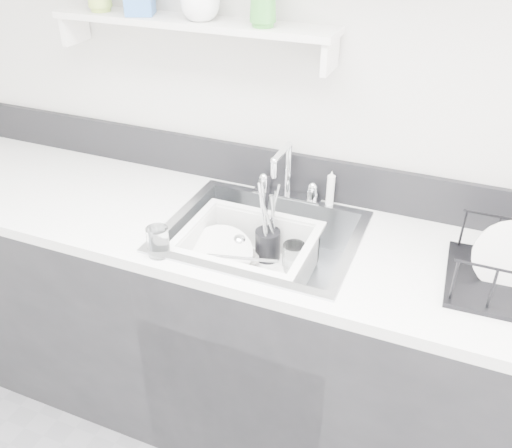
% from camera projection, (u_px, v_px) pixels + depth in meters
% --- Properties ---
extents(room_shell, '(3.50, 3.00, 2.60)m').
position_uv_depth(room_shell, '(54.00, 65.00, 0.77)').
color(room_shell, silver).
rests_on(room_shell, ground).
extents(counter_run, '(3.20, 0.62, 0.92)m').
position_uv_depth(counter_run, '(261.00, 334.00, 2.05)').
color(counter_run, black).
rests_on(counter_run, ground).
extents(backsplash, '(3.20, 0.02, 0.16)m').
position_uv_depth(backsplash, '(292.00, 173.00, 2.00)').
color(backsplash, black).
rests_on(backsplash, counter_run).
extents(sink, '(0.64, 0.52, 0.20)m').
position_uv_depth(sink, '(262.00, 254.00, 1.86)').
color(sink, silver).
rests_on(sink, counter_run).
extents(faucet, '(0.26, 0.18, 0.23)m').
position_uv_depth(faucet, '(287.00, 184.00, 1.97)').
color(faucet, silver).
rests_on(faucet, counter_run).
extents(side_sprayer, '(0.03, 0.03, 0.14)m').
position_uv_depth(side_sprayer, '(331.00, 189.00, 1.92)').
color(side_sprayer, white).
rests_on(side_sprayer, counter_run).
extents(wall_shelf, '(1.00, 0.16, 0.12)m').
position_uv_depth(wall_shelf, '(191.00, 25.00, 1.79)').
color(wall_shelf, silver).
rests_on(wall_shelf, room_shell).
extents(wash_tub, '(0.45, 0.37, 0.17)m').
position_uv_depth(wash_tub, '(248.00, 256.00, 1.83)').
color(wash_tub, white).
rests_on(wash_tub, sink).
extents(plate_stack, '(0.27, 0.26, 0.11)m').
position_uv_depth(plate_stack, '(223.00, 259.00, 1.89)').
color(plate_stack, white).
rests_on(plate_stack, wash_tub).
extents(utensil_cup, '(0.09, 0.09, 0.30)m').
position_uv_depth(utensil_cup, '(268.00, 243.00, 1.91)').
color(utensil_cup, black).
rests_on(utensil_cup, wash_tub).
extents(ladle, '(0.22, 0.28, 0.08)m').
position_uv_depth(ladle, '(242.00, 258.00, 1.88)').
color(ladle, silver).
rests_on(ladle, wash_tub).
extents(tumbler_in_tub, '(0.10, 0.10, 0.11)m').
position_uv_depth(tumbler_in_tub, '(294.00, 259.00, 1.84)').
color(tumbler_in_tub, white).
rests_on(tumbler_in_tub, wash_tub).
extents(tumbler_counter, '(0.08, 0.08, 0.10)m').
position_uv_depth(tumbler_counter, '(158.00, 242.00, 1.67)').
color(tumbler_counter, white).
rests_on(tumbler_counter, counter_run).
extents(bowl_small, '(0.13, 0.13, 0.03)m').
position_uv_depth(bowl_small, '(282.00, 279.00, 1.81)').
color(bowl_small, white).
rests_on(bowl_small, wash_tub).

